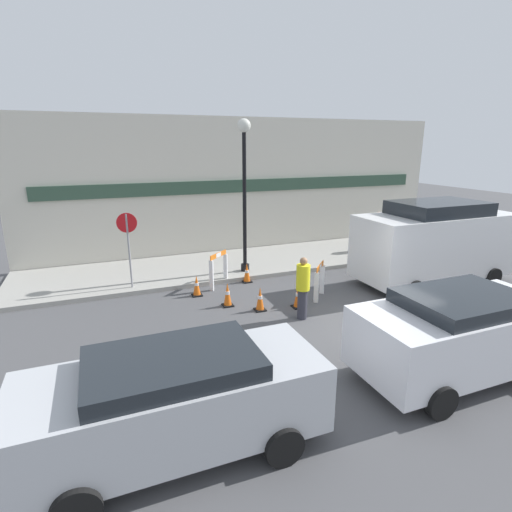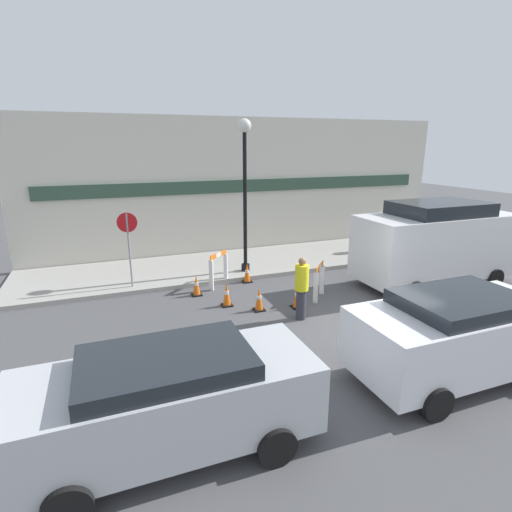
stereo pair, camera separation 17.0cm
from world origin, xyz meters
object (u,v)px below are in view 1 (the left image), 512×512
at_px(person_worker, 303,286).
at_px(parked_car_1, 459,330).
at_px(stop_sign, 128,238).
at_px(streetlamp_post, 244,176).
at_px(parked_car_0, 175,398).
at_px(work_van, 435,240).
at_px(person_pedestrian, 377,230).

relative_size(person_worker, parked_car_1, 0.40).
bearing_deg(person_worker, stop_sign, 42.28).
xyz_separation_m(streetlamp_post, stop_sign, (-3.86, -0.27, -1.72)).
bearing_deg(parked_car_0, work_van, 25.53).
xyz_separation_m(stop_sign, person_worker, (3.96, -3.75, -0.81)).
height_order(streetlamp_post, parked_car_1, streetlamp_post).
xyz_separation_m(person_worker, work_van, (5.33, 0.95, 0.56)).
distance_m(streetlamp_post, person_pedestrian, 6.64).
height_order(person_worker, work_van, work_van).
relative_size(streetlamp_post, person_pedestrian, 3.16).
xyz_separation_m(streetlamp_post, parked_car_0, (-3.87, -7.52, -2.51)).
xyz_separation_m(stop_sign, person_pedestrian, (10.00, 0.93, -0.71)).
relative_size(stop_sign, work_van, 0.45).
bearing_deg(stop_sign, work_van, 172.06).
xyz_separation_m(person_pedestrian, parked_car_0, (-10.02, -8.18, -0.09)).
bearing_deg(parked_car_1, work_van, 49.53).
bearing_deg(stop_sign, person_worker, 145.40).
bearing_deg(parked_car_1, person_pedestrian, 61.17).
bearing_deg(parked_car_0, stop_sign, 89.88).
relative_size(parked_car_0, parked_car_1, 1.05).
relative_size(person_pedestrian, parked_car_0, 0.37).
relative_size(person_worker, work_van, 0.32).
bearing_deg(parked_car_1, streetlamp_post, 102.36).
distance_m(stop_sign, work_van, 9.71).
bearing_deg(parked_car_1, person_worker, 113.76).
distance_m(stop_sign, person_pedestrian, 10.07).
distance_m(stop_sign, person_worker, 5.52).
xyz_separation_m(person_worker, parked_car_0, (-3.98, -3.50, 0.02)).
relative_size(person_worker, person_pedestrian, 1.04).
xyz_separation_m(streetlamp_post, work_van, (5.44, -3.07, -1.97)).
relative_size(streetlamp_post, work_van, 0.98).
xyz_separation_m(streetlamp_post, person_pedestrian, (6.15, 0.66, -2.43)).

